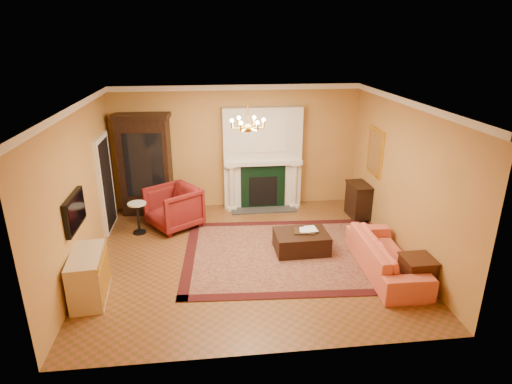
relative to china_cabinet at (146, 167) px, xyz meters
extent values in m
cube|color=brown|center=(2.19, -2.49, -1.16)|extent=(6.00, 5.50, 0.02)
cube|color=silver|center=(2.19, -2.49, 1.86)|extent=(6.00, 5.50, 0.02)
cube|color=#B98A42|center=(2.19, 0.27, 0.35)|extent=(6.00, 0.02, 3.00)
cube|color=#B98A42|center=(2.19, -5.25, 0.35)|extent=(6.00, 0.02, 3.00)
cube|color=#B98A42|center=(-0.82, -2.49, 0.35)|extent=(0.02, 5.50, 3.00)
cube|color=#B98A42|center=(5.20, -2.49, 0.35)|extent=(0.02, 5.50, 3.00)
cube|color=silver|center=(2.79, 0.10, 0.10)|extent=(1.90, 0.32, 2.50)
cube|color=silver|center=(2.79, -0.07, 0.70)|extent=(1.10, 0.01, 0.80)
cube|color=black|center=(2.79, -0.07, -0.60)|extent=(1.10, 0.02, 1.10)
cube|color=black|center=(2.79, -0.08, -0.70)|extent=(0.70, 0.02, 0.75)
cube|color=#333333|center=(2.79, -0.19, -1.13)|extent=(1.60, 0.50, 0.04)
cube|color=silver|center=(2.79, 0.04, 0.03)|extent=(1.90, 0.44, 0.10)
cylinder|color=silver|center=(2.01, -0.08, -0.56)|extent=(0.14, 0.14, 1.18)
cylinder|color=silver|center=(3.57, -0.08, -0.56)|extent=(0.14, 0.14, 1.18)
cube|color=white|center=(2.19, 0.22, 1.79)|extent=(6.00, 0.08, 0.12)
cube|color=white|center=(-0.77, -2.49, 1.79)|extent=(0.08, 5.50, 0.12)
cube|color=white|center=(5.15, -2.49, 1.79)|extent=(0.08, 5.50, 0.12)
cube|color=silver|center=(-0.77, -0.79, -0.10)|extent=(0.08, 1.05, 2.10)
cube|color=black|center=(-0.74, -0.79, -0.13)|extent=(0.02, 0.85, 1.95)
cube|color=black|center=(-0.76, -3.09, 0.20)|extent=(0.08, 0.95, 0.58)
cube|color=black|center=(-0.72, -3.09, 0.20)|extent=(0.01, 0.85, 0.48)
cube|color=yellow|center=(5.16, -1.09, 0.50)|extent=(0.05, 0.76, 1.05)
cube|color=white|center=(5.13, -1.09, 0.50)|extent=(0.01, 0.62, 0.90)
cylinder|color=gold|center=(2.19, -2.49, 1.65)|extent=(0.03, 0.03, 0.40)
sphere|color=gold|center=(2.19, -2.49, 1.40)|extent=(0.16, 0.16, 0.16)
sphere|color=#FFE5B2|center=(2.47, -2.49, 1.54)|extent=(0.07, 0.07, 0.07)
sphere|color=#FFE5B2|center=(2.33, -2.25, 1.54)|extent=(0.07, 0.07, 0.07)
sphere|color=#FFE5B2|center=(2.05, -2.25, 1.54)|extent=(0.07, 0.07, 0.07)
sphere|color=#FFE5B2|center=(1.91, -2.49, 1.54)|extent=(0.07, 0.07, 0.07)
sphere|color=#FFE5B2|center=(2.05, -2.73, 1.54)|extent=(0.07, 0.07, 0.07)
sphere|color=#FFE5B2|center=(2.33, -2.73, 1.54)|extent=(0.07, 0.07, 0.07)
cube|color=#3F0D16|center=(2.99, -2.49, -1.15)|extent=(4.28, 3.32, 0.02)
cube|color=black|center=(0.00, 0.00, 0.00)|extent=(1.20, 0.64, 2.31)
imported|color=maroon|center=(0.66, -0.93, -0.64)|extent=(1.34, 1.35, 1.03)
cylinder|color=black|center=(-0.09, -1.17, -1.13)|extent=(0.28, 0.28, 0.04)
cylinder|color=black|center=(-0.09, -1.17, -0.80)|extent=(0.06, 0.06, 0.63)
cylinder|color=white|center=(-0.09, -1.17, -0.46)|extent=(0.40, 0.40, 0.03)
cube|color=beige|center=(-0.54, -3.56, -0.76)|extent=(0.60, 1.11, 0.80)
imported|color=#D96144|center=(4.62, -3.34, -0.72)|extent=(0.68, 2.21, 0.86)
cube|color=#3A1D0F|center=(4.91, -3.94, -0.87)|extent=(0.49, 0.49, 0.56)
cube|color=black|center=(4.97, -0.83, -0.76)|extent=(0.44, 0.72, 0.78)
cube|color=black|center=(3.25, -2.40, -0.94)|extent=(1.06, 0.78, 0.39)
cube|color=black|center=(3.32, -2.36, -0.74)|extent=(0.45, 0.38, 0.03)
imported|color=gray|center=(3.22, -2.36, -0.59)|extent=(0.19, 0.06, 0.26)
imported|color=gray|center=(3.34, -2.34, -0.57)|extent=(0.22, 0.04, 0.30)
cylinder|color=gray|center=(2.00, 0.04, 0.12)|extent=(0.12, 0.12, 0.09)
cone|color=#103A10|center=(2.00, 0.04, 0.35)|extent=(0.17, 0.17, 0.36)
cylinder|color=gray|center=(3.40, 0.04, 0.12)|extent=(0.12, 0.12, 0.09)
cone|color=#103A10|center=(3.40, 0.04, 0.35)|extent=(0.17, 0.17, 0.36)
camera|label=1|loc=(1.47, -9.90, 2.96)|focal=30.00mm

